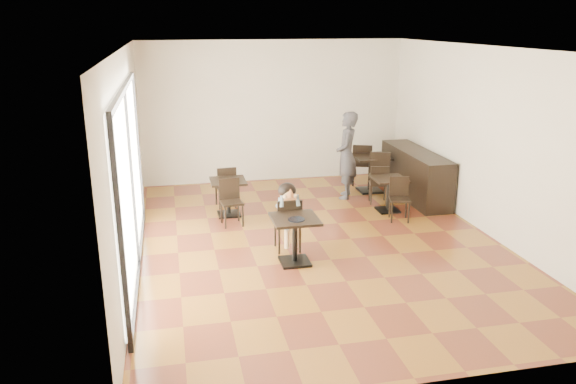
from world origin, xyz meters
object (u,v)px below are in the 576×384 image
object	(u,v)px
child	(287,217)
cafe_table_mid	(388,195)
chair_back_b	(379,177)
adult_patron	(347,155)
chair_mid_b	(400,200)
cafe_table_left	(228,198)
child_table	(295,240)
chair_back_a	(362,164)
child_chair	(287,224)
cafe_table_back	(370,174)
chair_mid_a	(378,184)
chair_left_a	(225,186)
chair_left_b	(232,203)

from	to	relation	value
child	cafe_table_mid	distance (m)	2.78
chair_back_b	child	bearing A→B (deg)	-117.19
adult_patron	chair_mid_b	bearing A→B (deg)	38.67
chair_mid_b	cafe_table_mid	bearing A→B (deg)	104.43
chair_mid_b	cafe_table_left	bearing A→B (deg)	177.13
child_table	cafe_table_left	xyz separation A→B (m)	(-0.75, 2.44, -0.02)
child	chair_back_a	distance (m)	4.17
child_table	cafe_table_left	distance (m)	2.56
child	chair_back_a	size ratio (longest dim) A/B	1.17
child_chair	child	size ratio (longest dim) A/B	0.79
cafe_table_back	chair_mid_a	world-z (taller)	chair_mid_a
child_table	chair_mid_a	size ratio (longest dim) A/B	0.92
child_chair	chair_mid_b	xyz separation A→B (m)	(2.34, 0.93, -0.04)
chair_back_a	child	bearing A→B (deg)	73.96
child	cafe_table_back	distance (m)	3.74
child	chair_mid_b	world-z (taller)	child
cafe_table_left	chair_mid_a	size ratio (longest dim) A/B	0.87
child_table	cafe_table_mid	distance (m)	3.10
child_table	child	size ratio (longest dim) A/B	0.66
child	chair_mid_a	xyz separation A→B (m)	(2.34, 2.03, -0.16)
child_chair	chair_left_a	size ratio (longest dim) A/B	1.06
cafe_table_back	adult_patron	bearing A→B (deg)	-155.22
child_table	chair_back_b	world-z (taller)	chair_back_b
child_chair	chair_left_b	distance (m)	1.54
adult_patron	chair_mid_a	xyz separation A→B (m)	(0.54, -0.49, -0.51)
chair_mid_b	chair_left_a	distance (m)	3.44
chair_left_b	chair_back_a	xyz separation A→B (m)	(3.20, 2.03, 0.06)
child	chair_mid_a	world-z (taller)	child
child	chair_back_a	xyz separation A→B (m)	(2.45, 3.37, -0.08)
child	cafe_table_mid	bearing A→B (deg)	32.31
child_chair	cafe_table_mid	size ratio (longest dim) A/B	1.33
chair_mid_b	chair_left_a	world-z (taller)	chair_left_a
child_table	child	world-z (taller)	child
child	chair_back_a	bearing A→B (deg)	54.01
cafe_table_back	chair_left_b	world-z (taller)	chair_left_b
cafe_table_back	chair_back_b	distance (m)	0.56
cafe_table_mid	chair_back_b	world-z (taller)	chair_back_b
chair_left_a	chair_back_a	world-z (taller)	chair_back_a
child_table	chair_back_a	bearing A→B (deg)	58.01
cafe_table_left	chair_back_b	world-z (taller)	chair_back_b
child	cafe_table_mid	size ratio (longest dim) A/B	1.67
chair_mid_b	chair_left_b	distance (m)	3.12
chair_left_a	chair_back_b	bearing A→B (deg)	170.23
cafe_table_mid	cafe_table_back	world-z (taller)	cafe_table_back
child_table	chair_mid_b	size ratio (longest dim) A/B	0.92
chair_left_a	chair_back_a	bearing A→B (deg)	-170.54
child_chair	chair_mid_a	xyz separation A→B (m)	(2.34, 2.03, -0.04)
cafe_table_back	chair_back_b	bearing A→B (deg)	-90.00
chair_mid_a	chair_mid_b	world-z (taller)	same
adult_patron	chair_mid_b	xyz separation A→B (m)	(0.54, -1.59, -0.51)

